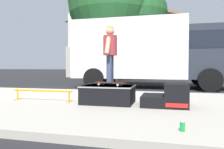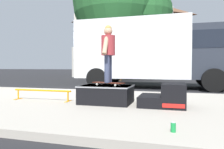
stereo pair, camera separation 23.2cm
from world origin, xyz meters
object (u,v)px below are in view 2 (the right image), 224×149
Objects in this scene: skateboard at (108,83)px; street_tree_main at (123,6)px; skate_box at (106,94)px; soda_can at (173,127)px; grind_rail at (42,92)px; skater_kid at (108,49)px; kicker_ramp at (166,97)px; box_truck at (154,51)px.

skateboard is 0.10× the size of street_tree_main.
skate_box reaches higher than soda_can.
skater_kid is (1.72, 0.05, 1.04)m from grind_rail.
street_tree_main is (-3.20, 9.58, 4.74)m from kicker_ramp.
soda_can is at bearing -85.40° from kicker_ramp.
street_tree_main is (-0.19, 9.61, 4.74)m from grind_rail.
skate_box is at bearing -96.60° from box_truck.
soda_can is (1.49, -1.87, -0.16)m from skate_box.
skateboard reaches higher than skate_box.
skate_box is 1.45× the size of skateboard.
soda_can is at bearing -30.13° from grind_rail.
box_truck reaches higher than kicker_ramp.
skater_kid is at bearing -26.57° from skateboard.
street_tree_main is at bearing 106.33° from soda_can.
box_truck is (0.58, 5.31, 1.11)m from skateboard.
kicker_ramp is at bearing -82.29° from box_truck.
skater_kid is 5.36m from box_truck.
skateboard is 0.12× the size of box_truck.
skater_kid is at bearing 1.64° from grind_rail.
grind_rail reaches higher than soda_can.
grind_rail is at bearing -178.36° from skateboard.
skater_kid is 0.19× the size of box_truck.
skateboard is 6.39× the size of soda_can.
street_tree_main is at bearing 101.25° from skater_kid.
box_truck is (0.62, 5.34, 1.36)m from skate_box.
skater_kid reaches higher than grind_rail.
kicker_ramp reaches higher than grind_rail.
kicker_ramp is 1.88m from soda_can.
box_truck is at bearing 83.40° from skate_box.
grind_rail is 5.99m from box_truck.
street_tree_main is at bearing 101.01° from skate_box.
skateboard is at bearing 31.69° from skate_box.
box_truck reaches higher than soda_can.
skater_kid is at bearing 178.98° from kicker_ramp.
kicker_ramp is 5.56m from box_truck.
skater_kid is (0.00, -0.00, 0.78)m from skateboard.
skater_kid is 10.39× the size of soda_can.
grind_rail is at bearing -88.89° from street_tree_main.
skater_kid is at bearing -78.75° from street_tree_main.
street_tree_main is at bearing 108.49° from kicker_ramp.
soda_can is 7.41m from box_truck.
kicker_ramp reaches higher than soda_can.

